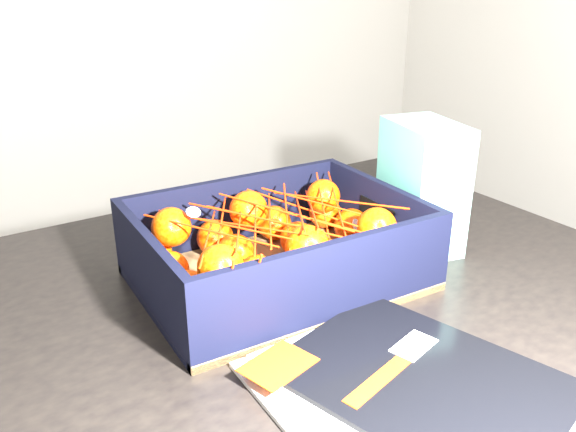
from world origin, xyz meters
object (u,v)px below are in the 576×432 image
table (240,366)px  magazine_stack (403,392)px  retail_carton (422,186)px  produce_crate (277,258)px

table → magazine_stack: 0.28m
table → magazine_stack: (0.06, -0.26, 0.11)m
table → retail_carton: 0.38m
table → magazine_stack: magazine_stack is taller
table → produce_crate: size_ratio=3.30×
table → retail_carton: bearing=3.2°
magazine_stack → retail_carton: (0.26, 0.27, 0.09)m
magazine_stack → produce_crate: size_ratio=0.88×
magazine_stack → retail_carton: bearing=46.1°
produce_crate → retail_carton: (0.25, -0.01, 0.06)m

